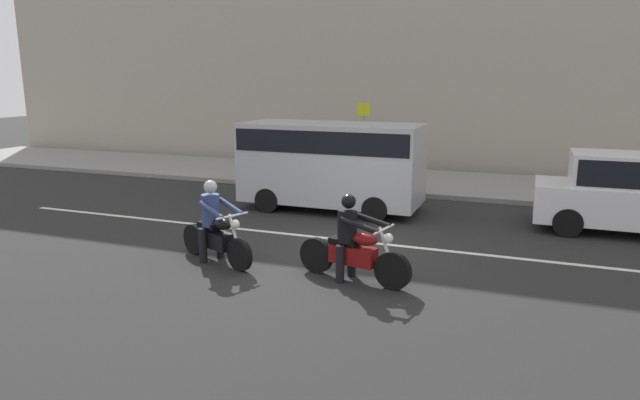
# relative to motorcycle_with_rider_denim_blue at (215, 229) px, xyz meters

# --- Properties ---
(ground_plane) EXTENTS (80.00, 80.00, 0.00)m
(ground_plane) POSITION_rel_motorcycle_with_rider_denim_blue_xyz_m (2.03, 1.35, -0.64)
(ground_plane) COLOR #262626
(sidewalk_slab) EXTENTS (40.00, 4.40, 0.14)m
(sidewalk_slab) POSITION_rel_motorcycle_with_rider_denim_blue_xyz_m (2.03, 9.35, -0.57)
(sidewalk_slab) COLOR gray
(sidewalk_slab) RESTS_ON ground_plane
(lane_marking_stripe) EXTENTS (18.00, 0.14, 0.01)m
(lane_marking_stripe) POSITION_rel_motorcycle_with_rider_denim_blue_xyz_m (2.19, 2.25, -0.64)
(lane_marking_stripe) COLOR silver
(lane_marking_stripe) RESTS_ON ground_plane
(motorcycle_with_rider_denim_blue) EXTENTS (1.93, 0.99, 1.57)m
(motorcycle_with_rider_denim_blue) POSITION_rel_motorcycle_with_rider_denim_blue_xyz_m (0.00, 0.00, 0.00)
(motorcycle_with_rider_denim_blue) COLOR black
(motorcycle_with_rider_denim_blue) RESTS_ON ground_plane
(motorcycle_with_rider_black_leather) EXTENTS (2.14, 0.80, 1.52)m
(motorcycle_with_rider_black_leather) POSITION_rel_motorcycle_with_rider_denim_blue_xyz_m (2.74, -0.04, -0.02)
(motorcycle_with_rider_black_leather) COLOR black
(motorcycle_with_rider_black_leather) RESTS_ON ground_plane
(parked_hatchback_white) EXTENTS (3.81, 1.76, 1.80)m
(parked_hatchback_white) POSITION_rel_motorcycle_with_rider_denim_blue_xyz_m (7.54, 5.04, 0.29)
(parked_hatchback_white) COLOR silver
(parked_hatchback_white) RESTS_ON ground_plane
(parked_van_silver) EXTENTS (4.67, 1.96, 2.29)m
(parked_van_silver) POSITION_rel_motorcycle_with_rider_denim_blue_xyz_m (0.60, 4.85, 0.68)
(parked_van_silver) COLOR #B2B5BA
(parked_van_silver) RESTS_ON ground_plane
(street_sign_post) EXTENTS (0.44, 0.08, 2.49)m
(street_sign_post) POSITION_rel_motorcycle_with_rider_denim_blue_xyz_m (-0.01, 9.85, 1.01)
(street_sign_post) COLOR gray
(street_sign_post) RESTS_ON sidewalk_slab
(pedestrian_bystander) EXTENTS (0.34, 0.34, 1.70)m
(pedestrian_bystander) POSITION_rel_motorcycle_with_rider_denim_blue_xyz_m (-1.56, 9.83, 0.49)
(pedestrian_bystander) COLOR black
(pedestrian_bystander) RESTS_ON sidewalk_slab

